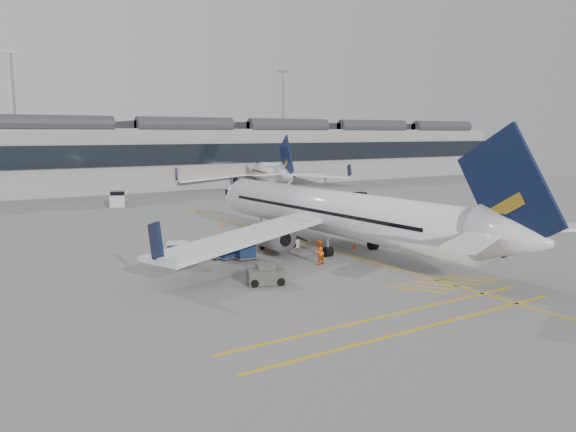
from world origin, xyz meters
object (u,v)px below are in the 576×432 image
airliner_main (337,213)px  pushback_tug (266,275)px  ramp_agent_a (267,244)px  baggage_cart_a (228,248)px  ramp_agent_b (319,252)px  belt_loader (275,241)px

airliner_main → pushback_tug: airliner_main is taller
ramp_agent_a → pushback_tug: 9.92m
baggage_cart_a → ramp_agent_b: ramp_agent_b is taller
baggage_cart_a → pushback_tug: (-1.32, -8.40, -0.27)m
ramp_agent_b → ramp_agent_a: bearing=-91.9°
belt_loader → pushback_tug: (-6.98, -10.37, 0.04)m
baggage_cart_a → ramp_agent_a: 3.80m
baggage_cart_a → pushback_tug: bearing=-106.5°
belt_loader → airliner_main: bearing=-25.9°
airliner_main → belt_loader: bearing=136.6°
baggage_cart_a → ramp_agent_b: bearing=-55.5°
airliner_main → ramp_agent_b: bearing=-143.1°
airliner_main → ramp_agent_b: 6.59m
airliner_main → ramp_agent_b: airliner_main is taller
belt_loader → ramp_agent_a: (-1.86, -1.88, 0.27)m
belt_loader → ramp_agent_b: bearing=-79.1°
baggage_cart_a → airliner_main: bearing=-17.4°
pushback_tug → belt_loader: bearing=75.0°
belt_loader → pushback_tug: 12.50m
baggage_cart_a → ramp_agent_a: ramp_agent_a is taller
belt_loader → baggage_cart_a: 6.00m
ramp_agent_a → ramp_agent_b: bearing=-101.2°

